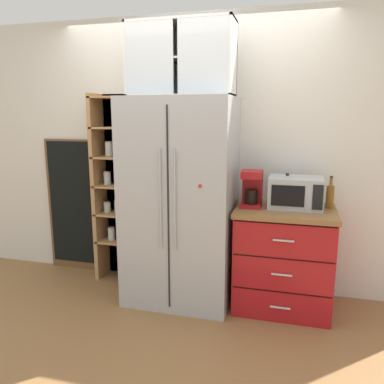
% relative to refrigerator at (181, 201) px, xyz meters
% --- Properties ---
extents(ground_plane, '(10.68, 10.68, 0.00)m').
position_rel_refrigerator_xyz_m(ground_plane, '(-0.00, 0.01, -0.90)').
color(ground_plane, olive).
extents(wall_back_cream, '(4.98, 0.10, 2.55)m').
position_rel_refrigerator_xyz_m(wall_back_cream, '(-0.00, 0.41, 0.38)').
color(wall_back_cream, silver).
rests_on(wall_back_cream, ground).
extents(refrigerator, '(0.93, 0.73, 1.80)m').
position_rel_refrigerator_xyz_m(refrigerator, '(0.00, 0.00, 0.00)').
color(refrigerator, '#ADAFB5').
rests_on(refrigerator, ground).
extents(pantry_shelf_column, '(0.49, 0.30, 1.85)m').
position_rel_refrigerator_xyz_m(pantry_shelf_column, '(-0.73, 0.28, 0.04)').
color(pantry_shelf_column, brown).
rests_on(pantry_shelf_column, ground).
extents(counter_cabinet, '(0.82, 0.64, 0.88)m').
position_rel_refrigerator_xyz_m(counter_cabinet, '(0.90, 0.05, -0.46)').
color(counter_cabinet, '#A8161C').
rests_on(counter_cabinet, ground).
extents(microwave, '(0.44, 0.33, 0.26)m').
position_rel_refrigerator_xyz_m(microwave, '(0.97, 0.10, 0.11)').
color(microwave, '#ADAFB5').
rests_on(microwave, counter_cabinet).
extents(coffee_maker, '(0.17, 0.20, 0.31)m').
position_rel_refrigerator_xyz_m(coffee_maker, '(0.61, 0.06, 0.14)').
color(coffee_maker, '#A8161C').
rests_on(coffee_maker, counter_cabinet).
extents(mug_charcoal, '(0.12, 0.09, 0.09)m').
position_rel_refrigerator_xyz_m(mug_charcoal, '(0.90, 0.11, 0.03)').
color(mug_charcoal, '#2D2D33').
rests_on(mug_charcoal, counter_cabinet).
extents(mug_cream, '(0.12, 0.09, 0.10)m').
position_rel_refrigerator_xyz_m(mug_cream, '(0.90, -0.01, 0.03)').
color(mug_cream, silver).
rests_on(mug_cream, counter_cabinet).
extents(bottle_amber, '(0.06, 0.06, 0.27)m').
position_rel_refrigerator_xyz_m(bottle_amber, '(1.25, 0.15, 0.10)').
color(bottle_amber, brown).
rests_on(bottle_amber, counter_cabinet).
extents(bottle_green, '(0.07, 0.07, 0.28)m').
position_rel_refrigerator_xyz_m(bottle_green, '(0.90, 0.15, 0.11)').
color(bottle_green, '#285B33').
rests_on(bottle_green, counter_cabinet).
extents(upper_cabinet, '(0.89, 0.32, 0.60)m').
position_rel_refrigerator_xyz_m(upper_cabinet, '(-0.00, 0.05, 1.20)').
color(upper_cabinet, silver).
rests_on(upper_cabinet, refrigerator).
extents(chalkboard_menu, '(0.60, 0.04, 1.40)m').
position_rel_refrigerator_xyz_m(chalkboard_menu, '(-1.29, 0.33, -0.19)').
color(chalkboard_menu, brown).
rests_on(chalkboard_menu, ground).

